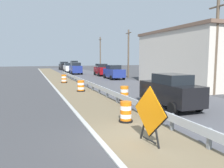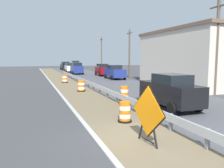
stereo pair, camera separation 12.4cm
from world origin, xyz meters
TOP-DOWN VIEW (x-y plane):
  - ground_plane at (0.00, 0.00)m, footprint 160.00×160.00m
  - median_dirt_strip at (0.41, 0.00)m, footprint 3.22×120.00m
  - curb_near_edge at (-1.30, 0.00)m, footprint 0.20×120.00m
  - guardrail_median at (1.78, 3.58)m, footprint 0.18×57.03m
  - warning_sign_diamond at (0.25, -0.42)m, footprint 0.27×1.82m
  - traffic_barrel_nearest at (0.57, 2.31)m, footprint 0.65×0.65m
  - traffic_barrel_close at (2.55, 7.09)m, footprint 0.71×0.71m
  - traffic_barrel_mid at (0.68, 12.51)m, footprint 0.75×0.75m
  - traffic_barrel_far at (0.27, 20.07)m, footprint 0.72×0.72m
  - car_lead_near_lane at (4.27, 40.76)m, footprint 2.23×4.77m
  - car_trailing_near_lane at (7.83, 29.03)m, footprint 2.06×4.37m
  - car_lead_far_lane at (4.52, 49.81)m, footprint 2.23×4.17m
  - car_mid_far_lane at (8.02, 54.72)m, footprint 2.12×4.72m
  - car_trailing_far_lane at (4.41, 34.17)m, footprint 2.07×4.15m
  - car_distant_a at (7.65, 22.73)m, footprint 2.10×4.37m
  - car_distant_b at (4.27, 4.20)m, footprint 1.94×4.52m
  - roadside_shop_near at (12.77, 12.86)m, footprint 6.58×12.32m
  - utility_pole_near at (10.35, 6.97)m, footprint 0.24×1.80m
  - utility_pole_mid at (10.48, 24.04)m, footprint 0.24×1.80m
  - utility_pole_far at (10.63, 38.82)m, footprint 0.24×1.80m

SIDE VIEW (x-z plane):
  - ground_plane at x=0.00m, z-range 0.00..0.00m
  - median_dirt_strip at x=0.41m, z-range 0.00..0.01m
  - curb_near_edge at x=-1.30m, z-range -0.05..0.06m
  - traffic_barrel_nearest at x=0.57m, z-range -0.05..0.90m
  - traffic_barrel_mid at x=0.68m, z-range -0.05..0.93m
  - traffic_barrel_far at x=0.27m, z-range -0.05..0.93m
  - traffic_barrel_close at x=2.55m, z-range -0.05..0.97m
  - guardrail_median at x=1.78m, z-range 0.16..0.87m
  - car_lead_near_lane at x=4.27m, z-range 0.00..1.95m
  - car_distant_a at x=7.65m, z-range 0.00..1.98m
  - car_trailing_near_lane at x=7.83m, z-range 0.00..2.01m
  - car_distant_b at x=4.27m, z-range 0.00..2.02m
  - car_lead_far_lane at x=4.52m, z-range 0.00..2.07m
  - car_trailing_far_lane at x=4.41m, z-range 0.00..2.14m
  - warning_sign_diamond at x=0.25m, z-range 0.04..2.10m
  - car_mid_far_lane at x=8.02m, z-range 0.00..2.24m
  - roadside_shop_near at x=12.77m, z-range 0.01..5.95m
  - utility_pole_mid at x=10.48m, z-range 0.15..7.31m
  - utility_pole_far at x=10.63m, z-range 0.15..7.52m
  - utility_pole_near at x=10.35m, z-range 0.15..7.58m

